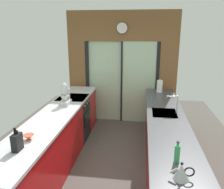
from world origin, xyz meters
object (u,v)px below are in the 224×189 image
(paper_towel_roll, at_px, (160,86))
(stand_mixer, at_px, (65,96))
(knife_block, at_px, (17,142))
(soap_bottle, at_px, (177,153))
(oven_range, at_px, (74,118))
(kettle, at_px, (181,172))
(mixing_bowl, at_px, (29,137))

(paper_towel_roll, bearing_deg, stand_mixer, -146.82)
(knife_block, bearing_deg, paper_towel_roll, 58.09)
(knife_block, relative_size, soap_bottle, 1.18)
(stand_mixer, xyz_separation_m, paper_towel_roll, (1.78, 1.16, -0.03))
(soap_bottle, bearing_deg, stand_mixer, 136.26)
(oven_range, xyz_separation_m, paper_towel_roll, (1.80, 0.66, 0.59))
(knife_block, relative_size, kettle, 1.23)
(paper_towel_roll, bearing_deg, mixing_bowl, -124.46)
(kettle, bearing_deg, soap_bottle, 90.36)
(soap_bottle, bearing_deg, oven_range, 129.11)
(kettle, height_order, soap_bottle, soap_bottle)
(oven_range, xyz_separation_m, knife_block, (0.02, -2.20, 0.57))
(soap_bottle, distance_m, paper_towel_roll, 2.87)
(stand_mixer, relative_size, paper_towel_roll, 1.44)
(paper_towel_roll, bearing_deg, oven_range, -159.97)
(kettle, xyz_separation_m, paper_towel_roll, (-0.00, 3.16, 0.05))
(knife_block, distance_m, stand_mixer, 1.70)
(oven_range, bearing_deg, mixing_bowl, -89.46)
(oven_range, relative_size, stand_mixer, 2.19)
(knife_block, height_order, stand_mixer, stand_mixer)
(stand_mixer, relative_size, kettle, 1.84)
(oven_range, relative_size, kettle, 4.04)
(mixing_bowl, distance_m, stand_mixer, 1.43)
(oven_range, bearing_deg, paper_towel_roll, 20.03)
(mixing_bowl, height_order, stand_mixer, stand_mixer)
(mixing_bowl, relative_size, knife_block, 0.50)
(oven_range, distance_m, mixing_bowl, 2.00)
(knife_block, distance_m, soap_bottle, 1.78)
(mixing_bowl, height_order, knife_block, knife_block)
(knife_block, relative_size, stand_mixer, 0.67)
(kettle, distance_m, paper_towel_roll, 3.16)
(mixing_bowl, xyz_separation_m, stand_mixer, (0.00, 1.43, 0.12))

